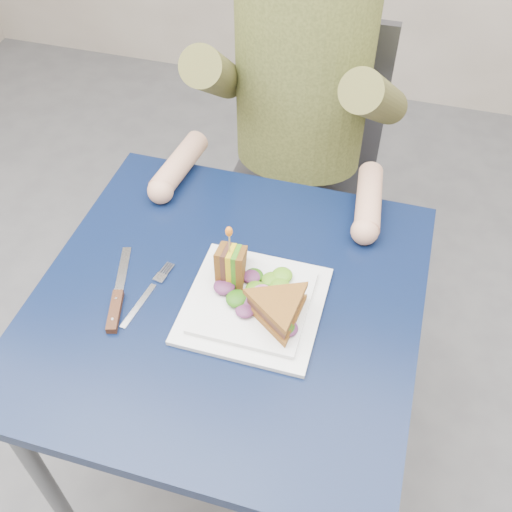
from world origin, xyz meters
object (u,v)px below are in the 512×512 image
(chair, at_px, (304,157))
(sandwich_upright, at_px, (231,265))
(diner, at_px, (302,60))
(knife, at_px, (117,303))
(sandwich_flat, at_px, (279,309))
(plate, at_px, (254,304))
(fork, at_px, (146,295))
(table, at_px, (228,322))

(chair, distance_m, sandwich_upright, 0.72)
(diner, xyz_separation_m, knife, (-0.20, -0.68, -0.18))
(sandwich_flat, xyz_separation_m, knife, (-0.31, -0.04, -0.04))
(chair, bearing_deg, sandwich_upright, -90.21)
(diner, xyz_separation_m, plate, (0.06, -0.61, -0.18))
(plate, relative_size, sandwich_upright, 2.15)
(chair, height_order, sandwich_upright, chair)
(chair, distance_m, plate, 0.76)
(sandwich_flat, height_order, fork, sandwich_flat)
(table, relative_size, fork, 4.19)
(chair, bearing_deg, table, -90.00)
(chair, distance_m, diner, 0.39)
(chair, xyz_separation_m, sandwich_upright, (-0.00, -0.68, 0.24))
(table, bearing_deg, fork, -165.49)
(table, height_order, chair, chair)
(diner, relative_size, sandwich_upright, 6.17)
(table, distance_m, sandwich_upright, 0.14)
(knife, bearing_deg, table, 20.81)
(sandwich_flat, distance_m, knife, 0.32)
(sandwich_flat, relative_size, fork, 1.11)
(sandwich_flat, bearing_deg, sandwich_upright, 148.67)
(chair, height_order, plate, chair)
(fork, bearing_deg, sandwich_upright, 27.66)
(fork, relative_size, knife, 0.83)
(plate, height_order, knife, plate)
(table, xyz_separation_m, sandwich_flat, (0.11, -0.03, 0.12))
(plate, xyz_separation_m, knife, (-0.26, -0.07, -0.00))
(sandwich_upright, bearing_deg, chair, 89.79)
(chair, xyz_separation_m, plate, (0.06, -0.73, 0.20))
(table, distance_m, sandwich_flat, 0.17)
(chair, height_order, diner, diner)
(sandwich_upright, bearing_deg, table, -86.36)
(plate, bearing_deg, sandwich_flat, -24.44)
(table, distance_m, knife, 0.23)
(chair, bearing_deg, diner, -90.00)
(knife, bearing_deg, diner, 73.78)
(chair, relative_size, fork, 5.19)
(chair, relative_size, diner, 1.25)
(chair, bearing_deg, knife, -104.03)
(plate, bearing_deg, diner, 95.34)
(diner, bearing_deg, sandwich_upright, -90.25)
(diner, height_order, sandwich_flat, diner)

